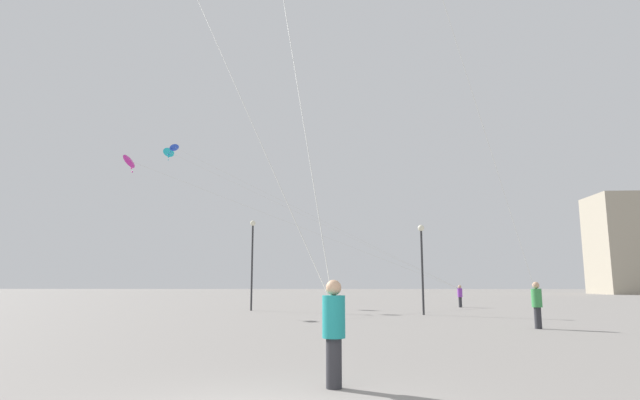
% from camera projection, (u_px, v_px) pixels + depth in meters
% --- Properties ---
extents(person_in_teal, '(0.39, 0.39, 1.78)m').
position_uv_depth(person_in_teal, '(334.00, 328.00, 8.63)').
color(person_in_teal, '#2D2D33').
rests_on(person_in_teal, ground_plane).
extents(person_in_green, '(0.39, 0.39, 1.77)m').
position_uv_depth(person_in_green, '(537.00, 303.00, 19.71)').
color(person_in_green, '#2D2D33').
rests_on(person_in_green, ground_plane).
extents(person_in_purple, '(0.35, 0.35, 1.59)m').
position_uv_depth(person_in_purple, '(460.00, 295.00, 37.05)').
color(person_in_purple, '#2D2D33').
rests_on(person_in_purple, ground_plane).
extents(kite_cyan_diamond, '(24.41, 6.61, 12.39)m').
position_uv_depth(kite_cyan_diamond, '(175.00, 155.00, 45.67)').
color(kite_cyan_diamond, '#1EB2C6').
extents(kite_cobalt_diamond, '(22.07, 1.10, 11.20)m').
position_uv_depth(kite_cobalt_diamond, '(188.00, 155.00, 40.01)').
color(kite_cobalt_diamond, blue).
extents(kite_magenta_diamond, '(22.39, 7.31, 8.55)m').
position_uv_depth(kite_magenta_diamond, '(138.00, 164.00, 32.60)').
color(kite_magenta_diamond, '#D12899').
extents(lamppost_east, '(0.36, 0.36, 4.97)m').
position_uv_depth(lamppost_east, '(422.00, 254.00, 28.67)').
color(lamppost_east, '#2D2D30').
rests_on(lamppost_east, ground_plane).
extents(lamppost_west, '(0.36, 0.36, 5.77)m').
position_uv_depth(lamppost_west, '(252.00, 251.00, 33.19)').
color(lamppost_west, '#2D2D30').
rests_on(lamppost_west, ground_plane).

